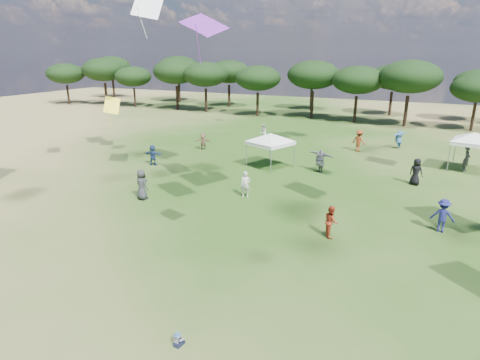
% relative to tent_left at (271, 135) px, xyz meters
% --- Properties ---
extents(tree_line, '(108.78, 17.63, 7.77)m').
position_rel_tent_left_xyz_m(tree_line, '(7.30, 26.24, 2.94)').
color(tree_line, black).
rests_on(tree_line, ground).
extents(tent_left, '(5.13, 5.13, 2.91)m').
position_rel_tent_left_xyz_m(tent_left, '(0.00, 0.00, 0.00)').
color(tent_left, gray).
rests_on(tent_left, ground).
extents(tent_right, '(5.45, 5.45, 3.19)m').
position_rel_tent_left_xyz_m(tent_right, '(13.73, 5.16, 0.27)').
color(tent_right, gray).
rests_on(tent_right, ground).
extents(toddler, '(0.33, 0.36, 0.47)m').
position_rel_tent_left_xyz_m(toddler, '(4.44, -19.46, -2.28)').
color(toddler, '#161A32').
rests_on(toddler, ground).
extents(festival_crowd, '(28.80, 22.30, 1.91)m').
position_rel_tent_left_xyz_m(festival_crowd, '(4.55, 1.15, -1.63)').
color(festival_crowd, navy).
rests_on(festival_crowd, ground).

